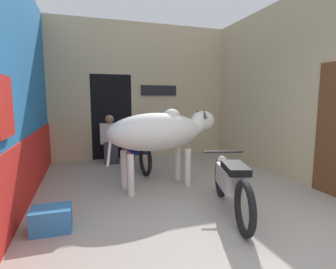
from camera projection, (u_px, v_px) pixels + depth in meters
name	position (u px, v px, depth m)	size (l,w,h in m)	color
ground_plane	(245.00, 255.00, 2.57)	(30.00, 30.00, 0.00)	#9E9389
wall_left_shopfront	(18.00, 89.00, 3.84)	(0.25, 4.70, 3.45)	#236BAD
wall_back_with_doorway	(130.00, 100.00, 6.96)	(4.56, 0.93, 3.45)	#C6B289
wall_right_with_door	(284.00, 90.00, 5.23)	(0.22, 4.70, 3.45)	#C6B289
cow	(161.00, 132.00, 4.49)	(2.08, 0.92, 1.36)	silver
motorcycle_near	(231.00, 182.00, 3.50)	(0.72, 1.80, 0.75)	black
motorcycle_far	(137.00, 149.00, 5.73)	(0.58, 1.81, 0.78)	black
shopkeeper_seated	(110.00, 138.00, 6.24)	(0.46, 0.33, 1.15)	#3D3842
plastic_stool	(126.00, 151.00, 6.56)	(0.35, 0.35, 0.42)	#DB6093
crate	(51.00, 219.00, 3.04)	(0.44, 0.32, 0.28)	teal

